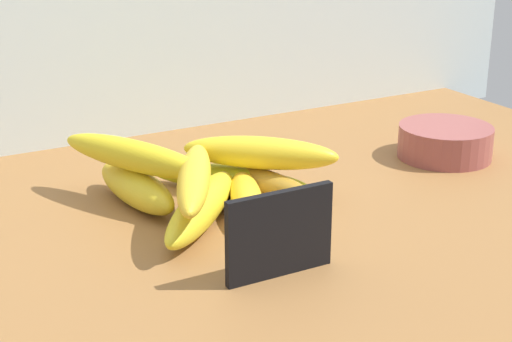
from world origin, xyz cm
name	(u,v)px	position (x,y,z in cm)	size (l,w,h in cm)	color
counter_top	(292,237)	(0.00, 0.00, 1.50)	(110.00, 76.00, 3.00)	olive
chalkboard_sign	(279,237)	(-7.07, -9.25, 6.86)	(11.00, 1.80, 8.40)	black
fruit_bowl	(445,142)	(29.36, 9.22, 5.16)	(12.39, 12.39, 4.32)	#964A47
banana_0	(227,179)	(-1.68, 12.07, 4.61)	(20.49, 3.22, 3.22)	gold
banana_1	(136,187)	(-12.55, 13.33, 5.13)	(15.55, 4.27, 4.27)	yellow
banana_2	(247,199)	(-2.88, 4.92, 4.75)	(15.50, 3.50, 3.50)	yellow
banana_3	(259,182)	(1.07, 9.13, 4.67)	(16.06, 3.35, 3.35)	#A87D26
banana_4	(202,207)	(-8.44, 4.78, 4.99)	(20.16, 3.98, 3.98)	yellow
banana_5	(194,178)	(-9.45, 4.22, 8.68)	(19.77, 3.40, 3.40)	yellow
banana_6	(260,153)	(1.16, 9.15, 8.26)	(18.26, 3.82, 3.82)	yellow
banana_7	(133,155)	(-12.75, 13.19, 9.03)	(20.77, 3.53, 3.53)	yellow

